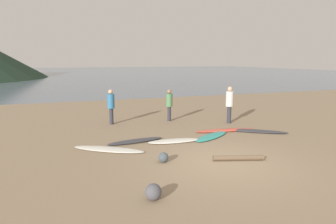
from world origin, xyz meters
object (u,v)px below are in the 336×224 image
object	(u,v)px
surfboard_2	(174,141)
beach_rock_near	(163,157)
person_0	(169,103)
driftwood_log	(238,158)
surfboard_0	(109,149)
person_1	(230,102)
surfboard_3	(212,136)
surfboard_5	(256,131)
person_2	(111,104)
beach_rock_far	(153,192)
surfboard_1	(135,141)
surfboard_4	(225,130)

from	to	relation	value
surfboard_2	beach_rock_near	size ratio (longest dim) A/B	6.59
person_0	driftwood_log	size ratio (longest dim) A/B	1.02
surfboard_0	surfboard_2	size ratio (longest dim) A/B	1.28
person_0	person_1	xyz separation A→B (m)	(2.58, -1.46, 0.11)
surfboard_3	surfboard_5	bearing A→B (deg)	-29.04
person_0	person_1	world-z (taller)	person_1
surfboard_5	person_0	xyz separation A→B (m)	(-2.72, 3.44, 0.90)
surfboard_5	driftwood_log	distance (m)	3.93
person_2	beach_rock_far	size ratio (longest dim) A/B	4.50
person_0	person_2	distance (m)	2.88
surfboard_3	surfboard_0	bearing A→B (deg)	153.36
surfboard_5	beach_rock_far	size ratio (longest dim) A/B	6.97
surfboard_3	surfboard_1	bearing A→B (deg)	142.65
surfboard_1	surfboard_2	bearing A→B (deg)	-26.74
driftwood_log	person_0	bearing A→B (deg)	89.97
surfboard_0	person_1	xyz separation A→B (m)	(6.20, 2.44, 1.02)
driftwood_log	beach_rock_near	bearing A→B (deg)	164.37
surfboard_2	person_0	size ratio (longest dim) A/B	1.26
surfboard_1	person_1	distance (m)	5.49
surfboard_0	surfboard_3	bearing A→B (deg)	38.63
surfboard_3	person_2	distance (m)	5.16
beach_rock_far	surfboard_4	bearing A→B (deg)	46.47
surfboard_0	beach_rock_far	bearing A→B (deg)	-50.51
person_0	beach_rock_far	bearing A→B (deg)	-138.67
surfboard_1	surfboard_2	size ratio (longest dim) A/B	1.08
beach_rock_near	driftwood_log	bearing A→B (deg)	-15.63
person_0	beach_rock_near	size ratio (longest dim) A/B	5.21
surfboard_2	beach_rock_far	bearing A→B (deg)	-112.01
surfboard_3	person_1	distance (m)	3.09
person_0	surfboard_3	bearing A→B (deg)	-107.89
surfboard_5	surfboard_3	bearing A→B (deg)	-142.73
surfboard_0	surfboard_3	size ratio (longest dim) A/B	1.21
surfboard_0	surfboard_3	xyz separation A→B (m)	(4.16, 0.36, 0.00)
surfboard_3	person_1	size ratio (longest dim) A/B	1.19
surfboard_2	surfboard_5	world-z (taller)	surfboard_5
surfboard_2	person_1	size ratio (longest dim) A/B	1.13
surfboard_0	person_2	bearing A→B (deg)	113.31
surfboard_5	beach_rock_far	bearing A→B (deg)	-108.56
person_0	surfboard_0	bearing A→B (deg)	-159.33
surfboard_2	person_2	size ratio (longest dim) A/B	1.21
surfboard_1	person_2	xyz separation A→B (m)	(-0.35, 3.45, 0.94)
person_1	beach_rock_near	bearing A→B (deg)	-27.51
surfboard_5	beach_rock_near	bearing A→B (deg)	-121.18
person_0	surfboard_2	bearing A→B (deg)	-133.61
surfboard_0	surfboard_4	bearing A→B (deg)	45.01
person_1	person_2	bearing A→B (deg)	-85.74
surfboard_0	surfboard_3	distance (m)	4.17
surfboard_2	surfboard_4	distance (m)	2.81
person_0	person_1	bearing A→B (deg)	-56.05
surfboard_0	surfboard_1	xyz separation A→B (m)	(1.10, 0.67, 0.01)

